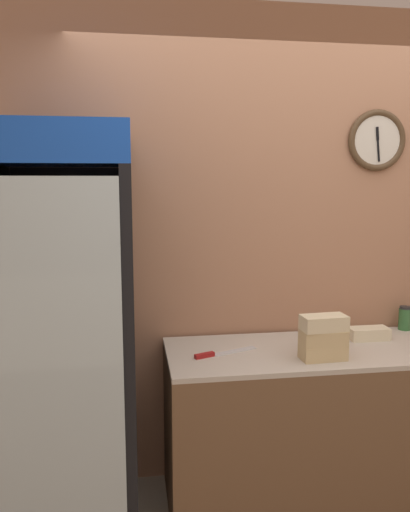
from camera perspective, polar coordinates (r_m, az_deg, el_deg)
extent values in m
cube|color=#AD7A5B|center=(2.97, 9.79, 0.82)|extent=(5.20, 0.06, 2.70)
torus|color=#4C3823|center=(3.10, 19.06, 12.39)|extent=(0.35, 0.04, 0.35)
cylinder|color=silver|center=(3.10, 19.06, 12.39)|extent=(0.29, 0.01, 0.29)
cube|color=black|center=(3.09, 19.11, 13.08)|extent=(0.02, 0.01, 0.08)
cube|color=black|center=(3.09, 19.21, 11.27)|extent=(0.02, 0.01, 0.12)
cube|color=brown|center=(2.92, 11.61, -18.59)|extent=(1.52, 0.62, 0.84)
cube|color=#BCB2A3|center=(2.75, 11.89, -10.57)|extent=(1.52, 0.62, 0.02)
cube|color=black|center=(2.87, -14.79, -8.71)|extent=(0.66, 0.04, 1.81)
cube|color=black|center=(2.62, -22.33, -10.73)|extent=(0.05, 0.68, 1.81)
cube|color=black|center=(2.54, -8.59, -10.75)|extent=(0.05, 0.68, 1.81)
cube|color=white|center=(2.84, -14.85, -8.87)|extent=(0.56, 0.02, 1.71)
cube|color=silver|center=(2.24, -16.66, -13.73)|extent=(0.56, 0.01, 1.71)
cube|color=blue|center=(2.39, -16.64, 12.05)|extent=(0.66, 0.61, 0.18)
cube|color=silver|center=(2.70, -15.26, -18.97)|extent=(0.54, 0.56, 0.01)
cube|color=silver|center=(2.54, -15.63, -10.75)|extent=(0.54, 0.56, 0.01)
cube|color=silver|center=(2.44, -16.01, -1.65)|extent=(0.54, 0.56, 0.01)
cylinder|color=orange|center=(2.27, -11.12, -10.50)|extent=(0.08, 0.08, 0.17)
cylinder|color=orange|center=(2.24, -11.21, -7.59)|extent=(0.03, 0.03, 0.07)
cylinder|color=#2D6B38|center=(2.44, -13.08, -19.82)|extent=(0.06, 0.06, 0.16)
cylinder|color=#2D6B38|center=(2.39, -13.18, -17.45)|extent=(0.03, 0.03, 0.07)
cylinder|color=#B2231E|center=(2.29, -15.54, -11.16)|extent=(0.06, 0.06, 0.12)
cylinder|color=#B2231E|center=(2.26, -15.63, -9.13)|extent=(0.03, 0.03, 0.05)
cylinder|color=navy|center=(2.49, -21.48, -19.48)|extent=(0.06, 0.06, 0.16)
cylinder|color=navy|center=(2.44, -21.64, -17.02)|extent=(0.03, 0.03, 0.07)
cylinder|color=#2D6B38|center=(2.24, -22.37, -1.20)|extent=(0.07, 0.07, 0.12)
cylinder|color=gold|center=(2.31, -20.16, -10.56)|extent=(0.06, 0.06, 0.17)
cylinder|color=gold|center=(2.28, -20.32, -7.71)|extent=(0.03, 0.03, 0.07)
cylinder|color=#5B2D19|center=(2.18, -16.23, -0.44)|extent=(0.06, 0.06, 0.17)
cylinder|color=#5B2D19|center=(2.17, -16.36, 2.66)|extent=(0.02, 0.02, 0.07)
cylinder|color=#B2231E|center=(2.18, -13.94, -0.52)|extent=(0.08, 0.08, 0.15)
cylinder|color=#B2231E|center=(2.17, -14.04, 2.34)|extent=(0.03, 0.03, 0.07)
cylinder|color=#5B2D19|center=(2.46, -17.41, -19.69)|extent=(0.08, 0.08, 0.16)
cylinder|color=#5B2D19|center=(2.42, -17.54, -17.37)|extent=(0.03, 0.03, 0.07)
cube|color=tan|center=(2.60, 13.32, -10.62)|extent=(0.23, 0.12, 0.07)
cube|color=tan|center=(2.58, 13.38, -9.04)|extent=(0.23, 0.12, 0.07)
cube|color=beige|center=(2.55, 13.43, -7.44)|extent=(0.23, 0.13, 0.07)
cube|color=beige|center=(2.98, 18.19, -8.41)|extent=(0.22, 0.10, 0.07)
cube|color=silver|center=(2.65, 3.38, -10.80)|extent=(0.25, 0.13, 0.00)
cube|color=maroon|center=(2.56, -0.06, -11.29)|extent=(0.11, 0.06, 0.02)
cylinder|color=#336B38|center=(3.23, 21.86, -6.72)|extent=(0.07, 0.07, 0.13)
cylinder|color=#262628|center=(3.21, 21.93, -5.50)|extent=(0.07, 0.07, 0.01)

